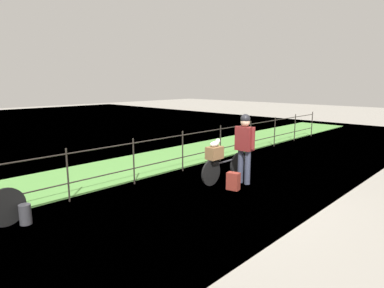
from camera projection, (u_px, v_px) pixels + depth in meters
ground_plane at (219, 195)px, 7.18m from camera, size 60.00×60.00×0.00m
grass_strip at (128, 167)px, 9.45m from camera, size 27.00×2.40×0.03m
harbor_water at (11, 132)px, 16.02m from camera, size 30.00×30.00×0.00m
iron_fence at (160, 153)px, 8.39m from camera, size 18.04×0.04×1.11m
bicycle_main at (225, 168)px, 8.12m from camera, size 1.71×0.16×0.63m
wooden_crate at (214, 153)px, 7.75m from camera, size 0.39×0.26×0.29m
terrier_dog at (215, 143)px, 7.73m from camera, size 0.32×0.14×0.18m
cyclist_person at (245, 143)px, 7.81m from camera, size 0.26×0.54×1.68m
backpack_on_paving at (233, 181)px, 7.48m from camera, size 0.23×0.31×0.40m
mooring_bollard at (25, 214)px, 5.66m from camera, size 0.20×0.20×0.35m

